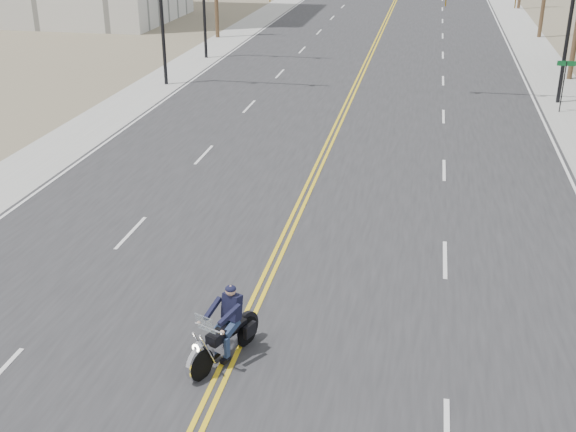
# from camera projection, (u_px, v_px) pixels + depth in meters

# --- Properties ---
(road) EXTENTS (20.00, 200.00, 0.01)m
(road) POSITION_uv_depth(u_px,v_px,m) (393.00, 5.00, 74.68)
(road) COLOR #303033
(road) RESTS_ON ground
(sidewalk_left) EXTENTS (3.00, 200.00, 0.01)m
(sidewalk_left) POSITION_uv_depth(u_px,v_px,m) (284.00, 3.00, 76.69)
(sidewalk_left) COLOR #A5A5A0
(sidewalk_left) RESTS_ON ground
(sidewalk_right) EXTENTS (3.00, 200.00, 0.01)m
(sidewalk_right) POSITION_uv_depth(u_px,v_px,m) (508.00, 8.00, 72.66)
(sidewalk_right) COLOR #A5A5A0
(sidewalk_right) RESTS_ON ground
(traffic_mast_right) EXTENTS (7.10, 0.26, 7.00)m
(traffic_mast_right) POSITION_uv_depth(u_px,v_px,m) (531.00, 7.00, 36.95)
(traffic_mast_right) COLOR black
(traffic_mast_right) RESTS_ON ground
(street_sign) EXTENTS (0.90, 0.06, 2.62)m
(street_sign) POSITION_uv_depth(u_px,v_px,m) (564.00, 77.00, 36.08)
(street_sign) COLOR black
(street_sign) RESTS_ON ground
(motorcyclist) EXTENTS (1.85, 2.57, 1.85)m
(motorcyclist) POSITION_uv_depth(u_px,v_px,m) (223.00, 327.00, 16.54)
(motorcyclist) COLOR black
(motorcyclist) RESTS_ON ground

